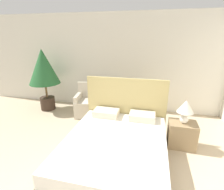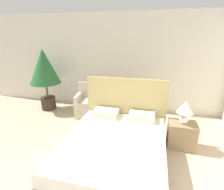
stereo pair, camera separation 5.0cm
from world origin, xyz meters
name	(u,v)px [view 1 (the left image)]	position (x,y,z in m)	size (l,w,h in m)	color
wall_back	(124,63)	(0.00, 4.01, 1.45)	(10.00, 0.06, 2.90)	silver
bed	(116,147)	(0.34, 1.40, 0.30)	(1.81, 2.23, 1.37)	brown
armchair_near_window_left	(87,105)	(-0.94, 3.16, 0.30)	(0.66, 0.68, 0.94)	beige
armchair_near_window_right	(116,108)	(-0.06, 3.16, 0.30)	(0.60, 0.62, 0.94)	beige
potted_palm	(44,70)	(-2.31, 3.29, 1.27)	(0.92, 0.92, 1.89)	#38281E
nightstand	(182,134)	(1.58, 2.19, 0.27)	(0.56, 0.41, 0.55)	#937A56
table_lamp	(186,108)	(1.58, 2.19, 0.87)	(0.33, 0.33, 0.49)	white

